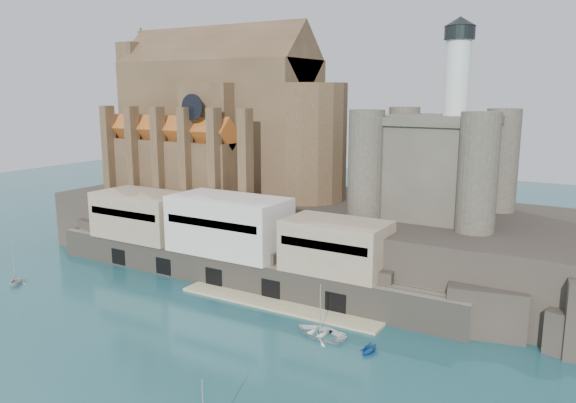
% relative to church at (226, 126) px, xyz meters
% --- Properties ---
extents(ground, '(300.00, 300.00, 0.00)m').
position_rel_church_xyz_m(ground, '(24.13, -41.85, -22.13)').
color(ground, '#184B52').
rests_on(ground, ground).
extents(promontory, '(100.00, 36.00, 10.00)m').
position_rel_church_xyz_m(promontory, '(23.94, -2.48, -17.20)').
color(promontory, '#29231F').
rests_on(promontory, ground).
extents(quay, '(70.00, 12.00, 13.05)m').
position_rel_church_xyz_m(quay, '(13.94, -18.78, -16.06)').
color(quay, '#6E6858').
rests_on(quay, ground).
extents(church, '(47.00, 25.93, 30.51)m').
position_rel_church_xyz_m(church, '(0.00, 0.00, 0.00)').
color(church, '#4E3A24').
rests_on(church, promontory).
extents(castle_keep, '(21.20, 21.20, 29.30)m').
position_rel_church_xyz_m(castle_keep, '(40.21, -0.78, -3.81)').
color(castle_keep, '#494539').
rests_on(castle_keep, promontory).
extents(boat_4, '(3.48, 3.08, 3.45)m').
position_rel_church_xyz_m(boat_4, '(-12.27, -36.69, -22.13)').
color(boat_4, silver).
rests_on(boat_4, ground).
extents(boat_6, '(2.03, 4.81, 6.52)m').
position_rel_church_xyz_m(boat_6, '(35.43, -29.12, -22.13)').
color(boat_6, white).
rests_on(boat_6, ground).
extents(boat_7, '(2.75, 1.86, 3.01)m').
position_rel_church_xyz_m(boat_7, '(42.16, -30.28, -22.13)').
color(boat_7, '#154B9B').
rests_on(boat_7, ground).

